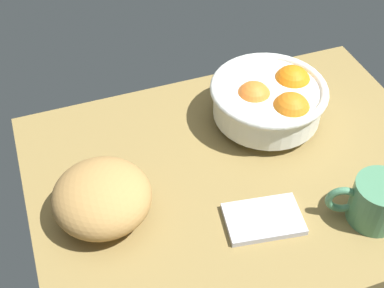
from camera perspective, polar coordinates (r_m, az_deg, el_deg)
The scene contains 5 objects.
ground_plane at distance 95.86cm, azimuth 5.36°, elevation -3.41°, with size 75.30×55.76×3.00cm, color olive.
fruit_bowl at distance 100.95cm, azimuth 8.55°, elevation 4.85°, with size 22.26×22.26×10.19cm.
bread_loaf at distance 85.54cm, azimuth -9.77°, elevation -5.73°, with size 16.16×16.05×9.08cm, color #AF8347.
napkin_folded at distance 87.41cm, azimuth 7.77°, elevation -8.09°, with size 12.51×8.14×1.12cm, color silver.
mug at distance 89.47cm, azimuth 19.33°, elevation -5.93°, with size 12.23×8.67×7.95cm.
Camera 1 is at (29.73, 56.74, 69.81)cm, focal length 49.03 mm.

